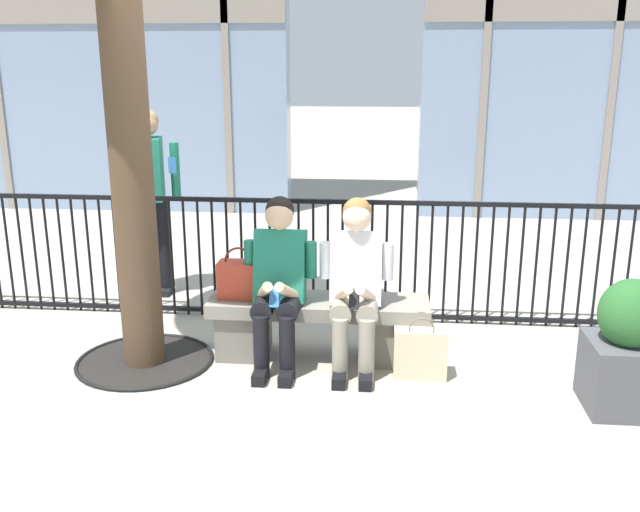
{
  "coord_description": "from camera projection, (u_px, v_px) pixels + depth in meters",
  "views": [
    {
      "loc": [
        0.46,
        -4.76,
        2.11
      ],
      "look_at": [
        0.0,
        0.1,
        0.75
      ],
      "focal_mm": 39.09,
      "sensor_mm": 36.0,
      "label": 1
    }
  ],
  "objects": [
    {
      "name": "ground_plane",
      "position": [
        319.0,
        357.0,
        5.18
      ],
      "size": [
        60.0,
        60.0,
        0.0
      ],
      "primitive_type": "plane",
      "color": "#A8A091"
    },
    {
      "name": "stone_bench",
      "position": [
        319.0,
        322.0,
        5.11
      ],
      "size": [
        1.6,
        0.44,
        0.45
      ],
      "color": "gray",
      "rests_on": "ground"
    },
    {
      "name": "seated_person_with_phone",
      "position": [
        279.0,
        277.0,
        4.91
      ],
      "size": [
        0.52,
        0.66,
        1.21
      ],
      "color": "black",
      "rests_on": "ground"
    },
    {
      "name": "seated_person_companion",
      "position": [
        356.0,
        279.0,
        4.86
      ],
      "size": [
        0.52,
        0.66,
        1.21
      ],
      "color": "gray",
      "rests_on": "ground"
    },
    {
      "name": "handbag_on_bench",
      "position": [
        239.0,
        279.0,
        5.06
      ],
      "size": [
        0.3,
        0.18,
        0.38
      ],
      "color": "#B23823",
      "rests_on": "stone_bench"
    },
    {
      "name": "shopping_bag",
      "position": [
        420.0,
        352.0,
        4.8
      ],
      "size": [
        0.36,
        0.17,
        0.46
      ],
      "color": "beige",
      "rests_on": "ground"
    },
    {
      "name": "bystander_at_railing",
      "position": [
        151.0,
        188.0,
        6.36
      ],
      "size": [
        0.55,
        0.42,
        1.71
      ],
      "color": "black",
      "rests_on": "ground"
    },
    {
      "name": "plaza_railing",
      "position": [
        328.0,
        260.0,
        5.8
      ],
      "size": [
        8.27,
        0.04,
        1.04
      ],
      "color": "black",
      "rests_on": "ground"
    },
    {
      "name": "planter",
      "position": [
        627.0,
        350.0,
        4.31
      ],
      "size": [
        0.47,
        0.47,
        0.85
      ],
      "color": "#4C4C51",
      "rests_on": "ground"
    }
  ]
}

